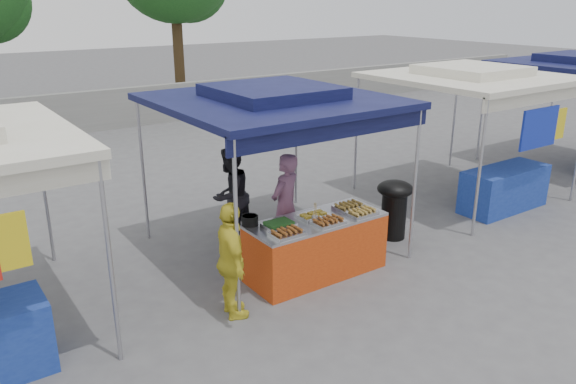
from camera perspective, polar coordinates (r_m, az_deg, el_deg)
ground_plane at (r=8.27m, az=2.39°, el=-8.02°), size 80.00×80.00×0.00m
back_wall at (r=17.72m, az=-19.71°, el=7.69°), size 40.00×0.25×1.20m
main_canopy at (r=8.28m, az=-1.48°, el=9.37°), size 3.20×3.20×2.57m
neighbor_stall_right at (r=11.25m, az=19.43°, el=6.90°), size 3.20×3.20×2.57m
vendor_table at (r=8.02m, az=2.86°, el=-5.58°), size 2.00×0.80×0.85m
food_tray_fl at (r=7.29m, az=-0.11°, el=-4.20°), size 0.42×0.30×0.07m
food_tray_fm at (r=7.67m, az=4.10°, el=-3.04°), size 0.42×0.30×0.07m
food_tray_fr at (r=8.04m, az=7.48°, el=-2.09°), size 0.42×0.30×0.07m
food_tray_bl at (r=7.56m, az=-0.94°, el=-3.31°), size 0.42×0.30×0.07m
food_tray_bm at (r=7.88m, az=2.59°, el=-2.38°), size 0.42×0.30×0.07m
food_tray_br at (r=8.25m, az=6.19°, el=-1.48°), size 0.42×0.30×0.07m
cooking_pot at (r=7.63m, az=-3.90°, el=-2.89°), size 0.23×0.23×0.13m
skewer_cup at (r=7.67m, az=2.75°, el=-2.84°), size 0.09×0.09×0.11m
wok_burner at (r=9.32m, az=10.75°, el=-1.22°), size 0.59×0.59×0.99m
crate_left at (r=8.35m, az=-2.31°, el=-6.51°), size 0.53×0.37×0.32m
crate_right at (r=8.67m, az=1.63°, el=-5.54°), size 0.51×0.36×0.31m
crate_stacked at (r=8.56m, az=1.65°, el=-3.75°), size 0.47×0.33×0.28m
vendor_woman at (r=8.45m, az=-0.27°, el=-1.40°), size 0.69×0.58×1.62m
helper_man at (r=9.00m, az=-5.87°, el=-0.33°), size 0.95×0.86×1.58m
customer_person at (r=6.89m, az=-5.77°, el=-7.01°), size 0.57×0.94×1.50m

